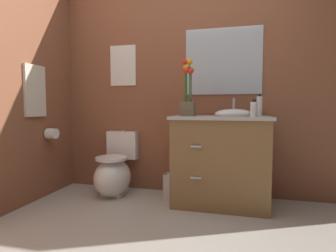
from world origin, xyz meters
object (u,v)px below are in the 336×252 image
(toilet, at_px, (114,173))
(vanity_cabinet, at_px, (220,159))
(soap_bottle, at_px, (259,106))
(wall_poster, at_px, (123,66))
(trash_bin, at_px, (172,187))
(toilet_paper_roll, at_px, (52,133))
(hanging_towel, at_px, (35,91))
(flower_vase, at_px, (188,96))
(lotion_bottle, at_px, (254,109))
(wall_mirror, at_px, (223,61))

(toilet, distance_m, vanity_cabinet, 1.17)
(toilet, bearing_deg, soap_bottle, 4.09)
(vanity_cabinet, distance_m, wall_poster, 1.55)
(toilet, bearing_deg, trash_bin, -1.26)
(vanity_cabinet, height_order, trash_bin, vanity_cabinet)
(soap_bottle, xyz_separation_m, toilet_paper_roll, (-2.14, -0.30, -0.30))
(soap_bottle, relative_size, hanging_towel, 0.42)
(toilet_paper_roll, bearing_deg, flower_vase, 4.35)
(lotion_bottle, relative_size, wall_poster, 0.34)
(flower_vase, distance_m, hanging_towel, 1.54)
(flower_vase, distance_m, soap_bottle, 0.72)
(wall_poster, bearing_deg, trash_bin, -23.40)
(flower_vase, xyz_separation_m, wall_poster, (-0.83, 0.35, 0.37))
(vanity_cabinet, distance_m, toilet_paper_roll, 1.80)
(lotion_bottle, bearing_deg, toilet_paper_roll, -179.10)
(lotion_bottle, xyz_separation_m, hanging_towel, (-2.13, -0.20, 0.18))
(vanity_cabinet, distance_m, trash_bin, 0.59)
(wall_mirror, xyz_separation_m, toilet_paper_roll, (-1.78, -0.46, -0.77))
(toilet, distance_m, toilet_paper_roll, 0.79)
(wall_mirror, bearing_deg, hanging_towel, -161.01)
(flower_vase, relative_size, toilet_paper_roll, 5.02)
(lotion_bottle, xyz_separation_m, wall_poster, (-1.44, 0.43, 0.50))
(toilet_paper_roll, bearing_deg, trash_bin, 8.08)
(lotion_bottle, distance_m, hanging_towel, 2.15)
(toilet, bearing_deg, lotion_bottle, -6.48)
(soap_bottle, distance_m, wall_poster, 1.59)
(wall_poster, relative_size, toilet_paper_roll, 4.22)
(soap_bottle, relative_size, trash_bin, 0.80)
(wall_poster, xyz_separation_m, hanging_towel, (-0.69, -0.63, -0.32))
(lotion_bottle, height_order, toilet_paper_roll, lotion_bottle)
(flower_vase, bearing_deg, wall_mirror, 48.15)
(lotion_bottle, distance_m, trash_bin, 1.14)
(toilet, xyz_separation_m, wall_mirror, (1.15, 0.27, 1.21))
(toilet, distance_m, wall_mirror, 1.69)
(trash_bin, bearing_deg, wall_poster, 156.60)
(toilet, distance_m, soap_bottle, 1.68)
(trash_bin, height_order, wall_poster, wall_poster)
(lotion_bottle, bearing_deg, toilet, 173.52)
(soap_bottle, distance_m, trash_bin, 1.21)
(toilet, xyz_separation_m, vanity_cabinet, (1.15, -0.03, 0.21))
(toilet, relative_size, toilet_paper_roll, 6.27)
(vanity_cabinet, relative_size, soap_bottle, 4.88)
(soap_bottle, bearing_deg, wall_mirror, 156.46)
(vanity_cabinet, bearing_deg, trash_bin, 178.60)
(hanging_towel, bearing_deg, lotion_bottle, 5.34)
(trash_bin, relative_size, wall_poster, 0.59)
(trash_bin, xyz_separation_m, wall_poster, (-0.65, 0.28, 1.31))
(toilet, height_order, lotion_bottle, lotion_bottle)
(soap_bottle, bearing_deg, flower_vase, -164.17)
(toilet, xyz_separation_m, wall_poster, (-0.00, 0.27, 1.20))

